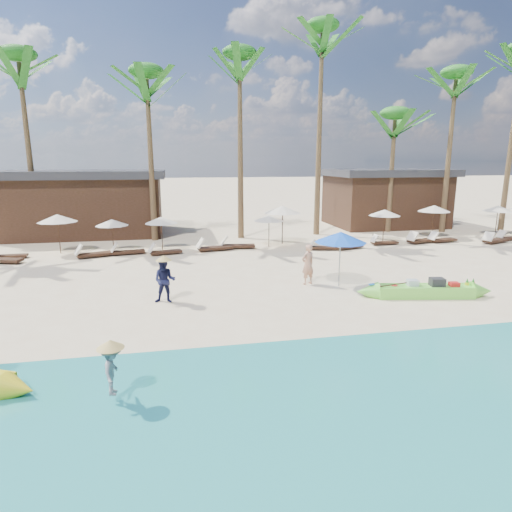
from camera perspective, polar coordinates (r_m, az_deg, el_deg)
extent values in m
plane|color=beige|center=(14.30, -1.52, -7.53)|extent=(240.00, 240.00, 0.00)
cube|color=tan|center=(9.85, 3.62, -17.34)|extent=(240.00, 4.50, 0.01)
cube|color=#6FDD43|center=(16.99, 21.53, -4.40)|extent=(3.58, 1.34, 0.42)
cube|color=white|center=(16.99, 21.53, -4.33)|extent=(3.07, 1.06, 0.19)
cube|color=#262628|center=(17.08, 22.99, -3.36)|extent=(0.56, 0.47, 0.39)
cube|color=silver|center=(16.80, 20.13, -3.51)|extent=(0.44, 0.40, 0.31)
cube|color=red|center=(17.31, 24.89, -3.58)|extent=(0.38, 0.33, 0.24)
cylinder|color=red|center=(16.61, 17.96, -3.92)|extent=(0.24, 0.24, 0.10)
cylinder|color=#262628|center=(16.42, 17.16, -4.07)|extent=(0.22, 0.22, 0.09)
sphere|color=#CBB87F|center=(16.36, 16.01, -3.86)|extent=(0.20, 0.20, 0.20)
cylinder|color=yellow|center=(17.69, 26.30, -3.47)|extent=(0.16, 0.16, 0.20)
cylinder|color=yellow|center=(17.79, 26.93, -3.44)|extent=(0.16, 0.16, 0.20)
imported|color=tan|center=(17.38, 6.92, -1.11)|extent=(0.72, 0.61, 1.66)
imported|color=#16193E|center=(15.38, -12.07, -3.24)|extent=(0.87, 0.73, 1.59)
imported|color=gray|center=(9.54, -18.63, -14.19)|extent=(0.42, 0.71, 1.08)
cylinder|color=#99999E|center=(17.25, 11.09, -0.53)|extent=(0.05, 0.05, 2.15)
cone|color=blue|center=(17.07, 11.22, 2.50)|extent=(2.05, 2.05, 0.42)
cylinder|color=#3B2118|center=(25.42, -24.79, 2.61)|extent=(0.05, 0.05, 2.07)
cone|color=beige|center=(25.30, -24.98, 4.60)|extent=(2.07, 2.07, 0.41)
cube|color=#3B2118|center=(24.37, -30.71, -0.47)|extent=(1.96, 1.10, 0.13)
cube|color=#3B2118|center=(25.38, -29.89, 0.02)|extent=(1.58, 0.56, 0.11)
cylinder|color=#3B2118|center=(24.63, -18.56, 2.50)|extent=(0.04, 0.04, 1.78)
cone|color=beige|center=(24.52, -18.68, 4.25)|extent=(1.78, 1.78, 0.36)
cube|color=#3B2118|center=(23.82, -20.61, 0.24)|extent=(1.93, 1.16, 0.13)
cube|color=beige|center=(23.64, -22.60, 0.79)|extent=(0.58, 0.70, 0.54)
cube|color=#3B2118|center=(23.93, -16.59, 0.54)|extent=(1.73, 0.79, 0.12)
cube|color=beige|center=(23.84, -18.39, 1.09)|extent=(0.45, 0.59, 0.49)
cylinder|color=#3B2118|center=(24.48, -12.43, 2.87)|extent=(0.05, 0.05, 1.84)
cone|color=beige|center=(24.36, -12.51, 4.70)|extent=(1.84, 1.84, 0.37)
cube|color=#3B2118|center=(23.42, -11.92, 0.54)|extent=(1.74, 0.87, 0.12)
cube|color=beige|center=(23.24, -13.72, 1.10)|extent=(0.47, 0.60, 0.49)
cylinder|color=#3B2118|center=(25.01, 1.73, 3.33)|extent=(0.05, 0.05, 1.81)
cone|color=beige|center=(24.89, 1.75, 5.10)|extent=(1.81, 1.81, 0.36)
cube|color=#3B2118|center=(24.00, -5.49, 1.09)|extent=(1.95, 0.89, 0.13)
cube|color=beige|center=(23.74, -7.44, 1.73)|extent=(0.51, 0.67, 0.55)
cube|color=#3B2118|center=(24.52, -2.34, 1.37)|extent=(1.91, 0.81, 0.13)
cube|color=beige|center=(24.44, -4.26, 2.09)|extent=(0.48, 0.64, 0.54)
cylinder|color=#3B2118|center=(25.85, 3.54, 4.10)|extent=(0.06, 0.06, 2.25)
cone|color=beige|center=(25.73, 3.57, 6.23)|extent=(2.25, 2.25, 0.45)
cube|color=#3B2118|center=(24.41, 9.11, 1.11)|extent=(1.60, 0.84, 0.11)
cube|color=beige|center=(24.29, 7.55, 1.75)|extent=(0.45, 0.56, 0.45)
cube|color=#3B2118|center=(24.91, 12.25, 1.25)|extent=(1.81, 1.03, 0.12)
cube|color=beige|center=(24.38, 10.91, 1.79)|extent=(0.53, 0.65, 0.50)
cylinder|color=#3B2118|center=(27.71, 16.66, 3.85)|extent=(0.05, 0.05, 1.94)
cone|color=beige|center=(27.60, 16.77, 5.56)|extent=(1.94, 1.94, 0.39)
cube|color=#3B2118|center=(26.73, 16.78, 1.73)|extent=(1.60, 0.55, 0.11)
cube|color=beige|center=(26.35, 15.48, 2.28)|extent=(0.37, 0.52, 0.47)
cylinder|color=#3B2118|center=(30.26, 22.52, 4.22)|extent=(0.05, 0.05, 2.06)
cone|color=beige|center=(30.16, 22.66, 5.88)|extent=(2.06, 2.06, 0.41)
cube|color=#3B2118|center=(28.04, 21.24, 1.95)|extent=(2.00, 1.10, 0.13)
cube|color=beige|center=(27.37, 20.11, 2.51)|extent=(0.58, 0.71, 0.56)
cube|color=#3B2118|center=(28.80, 23.65, 1.98)|extent=(1.80, 0.79, 0.12)
cube|color=beige|center=(28.24, 22.55, 2.51)|extent=(0.46, 0.61, 0.51)
cylinder|color=#3B2118|center=(32.95, 29.42, 4.08)|extent=(0.05, 0.05, 1.96)
cone|color=beige|center=(32.86, 29.58, 5.53)|extent=(1.96, 1.96, 0.39)
cube|color=#3B2118|center=(29.99, 29.32, 1.82)|extent=(1.92, 1.17, 0.13)
cube|color=beige|center=(29.25, 28.58, 2.31)|extent=(0.58, 0.70, 0.53)
cube|color=#3B2118|center=(31.49, 30.75, 2.07)|extent=(1.68, 0.64, 0.12)
cube|color=beige|center=(30.94, 29.87, 2.56)|extent=(0.40, 0.56, 0.48)
cone|color=brown|center=(29.49, -28.03, 12.16)|extent=(0.40, 0.40, 10.89)
ellipsoid|color=#215F17|center=(30.09, -29.17, 22.53)|extent=(2.08, 2.08, 0.88)
cone|color=brown|center=(27.54, -13.85, 12.46)|extent=(0.40, 0.40, 10.08)
ellipsoid|color=#215F17|center=(28.02, -14.43, 22.80)|extent=(2.08, 2.08, 0.88)
cone|color=brown|center=(27.62, -2.12, 14.03)|extent=(0.40, 0.40, 11.26)
ellipsoid|color=#215F17|center=(28.33, -2.22, 25.48)|extent=(2.08, 2.08, 0.88)
cone|color=brown|center=(29.32, 8.43, 15.68)|extent=(0.40, 0.40, 13.16)
ellipsoid|color=#215F17|center=(30.42, 8.88, 28.14)|extent=(2.08, 2.08, 0.88)
cone|color=brown|center=(31.60, 17.60, 10.39)|extent=(0.40, 0.40, 8.07)
ellipsoid|color=#215F17|center=(31.75, 18.10, 17.67)|extent=(2.08, 2.08, 0.88)
cone|color=brown|center=(32.84, 24.32, 12.17)|extent=(0.40, 0.40, 10.64)
ellipsoid|color=#215F17|center=(33.34, 25.20, 21.31)|extent=(2.08, 2.08, 0.88)
cone|color=brown|center=(35.37, 30.89, 12.80)|extent=(0.40, 0.40, 12.26)
cube|color=#3B2118|center=(31.42, -21.83, 6.15)|extent=(10.00, 6.00, 3.80)
cube|color=#2D2D33|center=(31.29, -22.16, 10.06)|extent=(10.80, 6.60, 0.50)
cube|color=#3B2118|center=(34.90, 16.72, 7.07)|extent=(8.00, 6.00, 3.80)
cube|color=#2D2D33|center=(34.78, 16.94, 10.59)|extent=(8.80, 6.60, 0.50)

